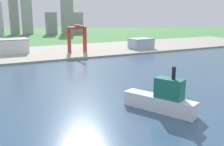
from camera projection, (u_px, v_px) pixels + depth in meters
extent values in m
plane|color=#4B8D48|center=(78.00, 86.00, 231.72)|extent=(2400.00, 2400.00, 0.00)
cube|color=#385675|center=(110.00, 108.00, 179.56)|extent=(840.00, 360.00, 0.15)
cube|color=#A8A192|center=(33.00, 54.00, 396.57)|extent=(840.00, 140.00, 2.50)
cube|color=white|center=(159.00, 104.00, 173.79)|extent=(28.73, 48.06, 9.56)
cube|color=#1E6B59|center=(169.00, 89.00, 167.33)|extent=(14.56, 19.21, 12.60)
cylinder|color=black|center=(174.00, 73.00, 163.58)|extent=(2.31, 2.31, 7.65)
cube|color=#B72D23|center=(70.00, 41.00, 389.34)|extent=(2.20, 2.20, 34.17)
cube|color=#B72D23|center=(86.00, 40.00, 399.90)|extent=(2.20, 2.20, 34.17)
cube|color=#B72D23|center=(68.00, 41.00, 396.29)|extent=(2.20, 2.20, 34.17)
cube|color=#B72D23|center=(84.00, 40.00, 406.85)|extent=(2.20, 2.20, 34.17)
cube|color=#B72D23|center=(77.00, 28.00, 393.94)|extent=(26.38, 10.00, 2.80)
cube|color=#B72D23|center=(79.00, 26.00, 385.83)|extent=(2.60, 34.41, 2.60)
cube|color=white|center=(7.00, 47.00, 390.02)|extent=(55.05, 30.90, 19.06)
cube|color=gray|center=(7.00, 39.00, 387.74)|extent=(56.16, 31.52, 1.20)
cube|color=#99BCD1|center=(141.00, 44.00, 442.05)|extent=(34.15, 27.93, 14.57)
cube|color=gray|center=(141.00, 39.00, 440.28)|extent=(34.83, 28.49, 1.20)
cube|color=gray|center=(13.00, 3.00, 693.20)|extent=(20.51, 25.34, 158.06)
cube|color=#A2A8A6|center=(27.00, 10.00, 712.04)|extent=(25.64, 15.43, 124.66)
cube|color=gray|center=(51.00, 23.00, 715.61)|extent=(25.54, 23.16, 57.46)
cube|color=gray|center=(67.00, 17.00, 721.54)|extent=(27.34, 23.69, 90.16)
cube|color=#939797|center=(77.00, 23.00, 757.84)|extent=(27.89, 18.76, 56.61)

